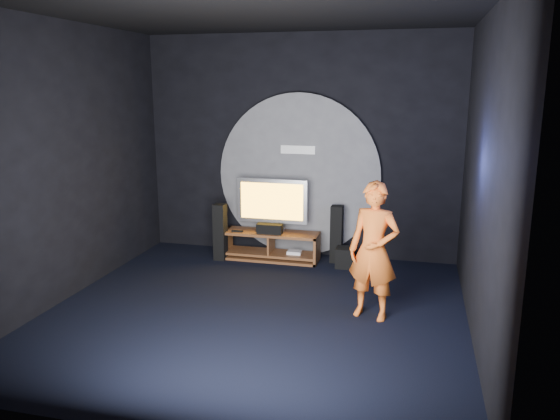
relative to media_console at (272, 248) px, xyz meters
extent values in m
plane|color=black|center=(0.34, -2.05, -0.19)|extent=(5.00, 5.00, 0.00)
cube|color=black|center=(0.34, 0.45, 1.56)|extent=(5.00, 0.04, 3.50)
cube|color=black|center=(0.34, -4.55, 1.56)|extent=(5.00, 0.04, 3.50)
cube|color=black|center=(-2.16, -2.05, 1.56)|extent=(0.04, 5.00, 3.50)
cube|color=black|center=(2.84, -2.05, 1.56)|extent=(0.04, 5.00, 3.50)
cube|color=black|center=(0.34, -2.05, 3.31)|extent=(5.00, 5.00, 0.01)
cylinder|color=#515156|center=(0.34, 0.39, 1.11)|extent=(2.60, 0.08, 2.60)
cube|color=white|center=(0.34, 0.34, 1.53)|extent=(0.55, 0.03, 0.13)
cube|color=brown|center=(-0.01, 0.00, 0.24)|extent=(1.51, 0.45, 0.04)
cube|color=brown|center=(-0.01, 0.00, -0.09)|extent=(1.47, 0.42, 0.04)
cube|color=brown|center=(-0.74, 0.00, 0.03)|extent=(0.04, 0.45, 0.45)
cube|color=brown|center=(0.73, 0.00, 0.03)|extent=(0.04, 0.45, 0.45)
cube|color=brown|center=(-0.01, 0.00, 0.07)|extent=(0.03, 0.40, 0.29)
cube|color=brown|center=(-0.01, 0.00, -0.17)|extent=(1.51, 0.45, 0.04)
cube|color=white|center=(0.37, 0.00, -0.05)|extent=(0.22, 0.16, 0.05)
cube|color=silver|center=(-0.01, 0.07, 0.28)|extent=(0.36, 0.22, 0.04)
cylinder|color=silver|center=(-0.01, 0.07, 0.35)|extent=(0.07, 0.07, 0.10)
cube|color=silver|center=(-0.01, 0.07, 0.74)|extent=(1.12, 0.06, 0.69)
cube|color=#FAA323|center=(-0.01, 0.04, 0.74)|extent=(1.00, 0.01, 0.57)
cube|color=black|center=(-0.01, -0.09, 0.33)|extent=(0.40, 0.15, 0.15)
cube|color=black|center=(-0.53, -0.12, 0.27)|extent=(0.18, 0.05, 0.02)
cube|color=black|center=(-0.79, -0.19, 0.25)|extent=(0.18, 0.20, 0.90)
cube|color=black|center=(1.01, 0.13, 0.25)|extent=(0.18, 0.20, 0.90)
cube|color=black|center=(1.19, -0.09, -0.04)|extent=(0.28, 0.28, 0.31)
imported|color=orange|center=(1.73, -1.84, 0.63)|extent=(0.68, 0.53, 1.64)
camera|label=1|loc=(2.15, -8.01, 2.51)|focal=35.00mm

